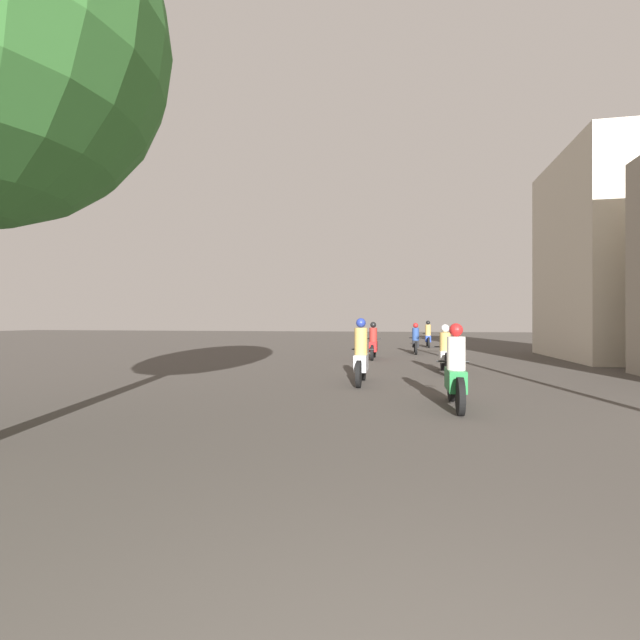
{
  "coord_description": "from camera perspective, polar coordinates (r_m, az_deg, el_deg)",
  "views": [
    {
      "loc": [
        -0.37,
        -0.91,
        1.58
      ],
      "look_at": [
        -3.74,
        16.77,
        1.6
      ],
      "focal_mm": 24.0,
      "sensor_mm": 36.0,
      "label": 1
    }
  ],
  "objects": [
    {
      "name": "motorcycle_green",
      "position": [
        8.13,
        17.63,
        -6.9
      ],
      "size": [
        0.6,
        1.92,
        1.53
      ],
      "rotation": [
        0.0,
        0.0,
        -0.06
      ],
      "color": "black",
      "rests_on": "ground_plane"
    },
    {
      "name": "building_right_far",
      "position": [
        21.31,
        34.51,
        7.03
      ],
      "size": [
        4.26,
        6.77,
        8.41
      ],
      "color": "beige",
      "rests_on": "ground_plane"
    },
    {
      "name": "motorcycle_blue",
      "position": [
        26.21,
        14.2,
        -2.15
      ],
      "size": [
        0.6,
        2.04,
        1.57
      ],
      "rotation": [
        0.0,
        0.0,
        -0.09
      ],
      "color": "black",
      "rests_on": "ground_plane"
    },
    {
      "name": "motorcycle_black",
      "position": [
        20.9,
        12.63,
        -2.77
      ],
      "size": [
        0.6,
        2.03,
        1.47
      ],
      "rotation": [
        0.0,
        0.0,
        -0.09
      ],
      "color": "black",
      "rests_on": "ground_plane"
    },
    {
      "name": "motorcycle_red",
      "position": [
        17.68,
        7.12,
        -3.2
      ],
      "size": [
        0.6,
        2.1,
        1.52
      ],
      "rotation": [
        0.0,
        0.0,
        -0.01
      ],
      "color": "black",
      "rests_on": "ground_plane"
    },
    {
      "name": "motorcycle_silver",
      "position": [
        10.71,
        5.5,
        -5.03
      ],
      "size": [
        0.6,
        1.93,
        1.64
      ],
      "rotation": [
        0.0,
        0.0,
        -0.05
      ],
      "color": "black",
      "rests_on": "ground_plane"
    },
    {
      "name": "motorcycle_white",
      "position": [
        13.37,
        16.32,
        -4.28
      ],
      "size": [
        0.6,
        2.04,
        1.46
      ],
      "rotation": [
        0.0,
        0.0,
        -0.15
      ],
      "color": "black",
      "rests_on": "ground_plane"
    }
  ]
}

